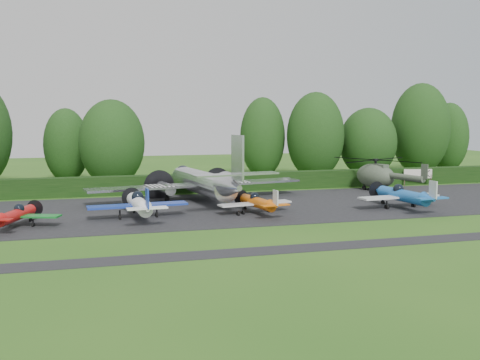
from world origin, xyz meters
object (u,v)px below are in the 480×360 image
object	(u,v)px
light_plane_red	(16,215)
sign_board	(418,174)
light_plane_orange	(257,202)
transport_plane	(203,183)
light_plane_blue	(403,195)
light_plane_white	(139,204)
helicopter	(376,174)

from	to	relation	value
light_plane_red	sign_board	world-z (taller)	light_plane_red
light_plane_orange	sign_board	bearing A→B (deg)	38.54
light_plane_red	sign_board	size ratio (longest dim) A/B	1.83
transport_plane	light_plane_blue	bearing A→B (deg)	-17.39
transport_plane	light_plane_red	size ratio (longest dim) A/B	3.35
light_plane_white	light_plane_blue	bearing A→B (deg)	1.42
transport_plane	sign_board	bearing A→B (deg)	21.94
light_plane_red	light_plane_orange	world-z (taller)	light_plane_orange
light_plane_white	sign_board	bearing A→B (deg)	25.50
transport_plane	light_plane_red	distance (m)	17.69
light_plane_orange	helicopter	xyz separation A→B (m)	(17.12, 10.68, 0.88)
light_plane_white	light_plane_blue	xyz separation A→B (m)	(23.10, -1.21, -0.02)
light_plane_blue	helicopter	world-z (taller)	helicopter
transport_plane	light_plane_blue	size ratio (longest dim) A/B	2.64
transport_plane	light_plane_orange	world-z (taller)	transport_plane
light_plane_red	helicopter	size ratio (longest dim) A/B	0.50
light_plane_blue	helicopter	bearing A→B (deg)	77.30
transport_plane	light_plane_white	distance (m)	9.82
light_plane_red	light_plane_orange	distance (m)	18.89
light_plane_white	light_plane_blue	size ratio (longest dim) A/B	1.02
transport_plane	helicopter	xyz separation A→B (m)	(20.32, 3.22, -0.03)
light_plane_orange	sign_board	world-z (taller)	light_plane_orange
transport_plane	sign_board	world-z (taller)	transport_plane
transport_plane	light_plane_red	bearing A→B (deg)	-142.92
light_plane_red	light_plane_orange	xyz separation A→B (m)	(18.88, 0.66, 0.05)
sign_board	light_plane_blue	bearing A→B (deg)	-136.37
light_plane_white	helicopter	distance (m)	28.91
light_plane_red	light_plane_orange	bearing A→B (deg)	-16.88
light_plane_orange	light_plane_blue	size ratio (longest dim) A/B	0.83
light_plane_blue	helicopter	xyz separation A→B (m)	(3.86, 11.64, 0.66)
light_plane_blue	light_plane_red	bearing A→B (deg)	-174.88
transport_plane	light_plane_white	size ratio (longest dim) A/B	2.59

